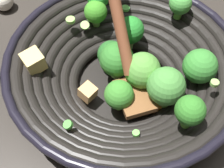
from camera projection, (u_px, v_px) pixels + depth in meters
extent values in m
plane|color=#332D28|center=(124.00, 88.00, 0.57)|extent=(4.00, 4.00, 0.00)
cylinder|color=black|center=(124.00, 87.00, 0.56)|extent=(0.15, 0.15, 0.01)
torus|color=black|center=(124.00, 82.00, 0.55)|extent=(0.20, 0.20, 0.02)
torus|color=black|center=(124.00, 79.00, 0.55)|extent=(0.23, 0.23, 0.02)
torus|color=black|center=(124.00, 76.00, 0.54)|extent=(0.25, 0.25, 0.02)
torus|color=black|center=(124.00, 73.00, 0.53)|extent=(0.28, 0.28, 0.02)
torus|color=black|center=(125.00, 69.00, 0.53)|extent=(0.31, 0.31, 0.02)
torus|color=black|center=(125.00, 66.00, 0.52)|extent=(0.33, 0.33, 0.02)
torus|color=black|center=(125.00, 63.00, 0.51)|extent=(0.36, 0.36, 0.02)
torus|color=black|center=(125.00, 59.00, 0.50)|extent=(0.38, 0.38, 0.01)
cylinder|color=#608D3E|center=(96.00, 22.00, 0.59)|extent=(0.02, 0.02, 0.02)
sphere|color=green|center=(96.00, 12.00, 0.57)|extent=(0.04, 0.04, 0.04)
cylinder|color=#59A235|center=(186.00, 121.00, 0.44)|extent=(0.02, 0.02, 0.02)
sphere|color=#347F29|center=(190.00, 110.00, 0.42)|extent=(0.04, 0.04, 0.04)
cylinder|color=#81B153|center=(130.00, 42.00, 0.58)|extent=(0.02, 0.02, 0.02)
sphere|color=#27882C|center=(130.00, 30.00, 0.56)|extent=(0.05, 0.05, 0.05)
cylinder|color=#67944D|center=(141.00, 83.00, 0.53)|extent=(0.03, 0.03, 0.02)
sphere|color=#589B3F|center=(142.00, 71.00, 0.51)|extent=(0.06, 0.06, 0.06)
cylinder|color=#579A35|center=(178.00, 14.00, 0.57)|extent=(0.02, 0.02, 0.02)
sphere|color=#4CA042|center=(180.00, 3.00, 0.55)|extent=(0.04, 0.04, 0.04)
cylinder|color=olive|center=(196.00, 78.00, 0.52)|extent=(0.02, 0.03, 0.02)
sphere|color=#398833|center=(200.00, 66.00, 0.50)|extent=(0.05, 0.05, 0.05)
cylinder|color=#88C047|center=(119.00, 104.00, 0.52)|extent=(0.02, 0.01, 0.02)
sphere|color=#3C892E|center=(119.00, 95.00, 0.50)|extent=(0.05, 0.05, 0.05)
cylinder|color=#69914A|center=(99.00, 6.00, 0.59)|extent=(0.02, 0.02, 0.02)
cylinder|color=#86B24D|center=(111.00, 64.00, 0.57)|extent=(0.03, 0.03, 0.01)
sphere|color=#286727|center=(111.00, 54.00, 0.55)|extent=(0.05, 0.05, 0.05)
cylinder|color=#73A942|center=(163.00, 99.00, 0.51)|extent=(0.03, 0.03, 0.02)
sphere|color=#4C9340|center=(166.00, 86.00, 0.48)|extent=(0.06, 0.06, 0.06)
cylinder|color=#7FBF53|center=(116.00, 72.00, 0.55)|extent=(0.03, 0.03, 0.02)
sphere|color=#337D2D|center=(117.00, 59.00, 0.52)|extent=(0.06, 0.06, 0.06)
cube|color=#E4C373|center=(34.00, 61.00, 0.51)|extent=(0.04, 0.04, 0.03)
cube|color=#EDAC67|center=(88.00, 92.00, 0.52)|extent=(0.03, 0.03, 0.03)
cube|color=orange|center=(157.00, 103.00, 0.52)|extent=(0.03, 0.03, 0.03)
cube|color=#C56634|center=(129.00, 90.00, 0.53)|extent=(0.03, 0.03, 0.03)
cylinder|color=#99D166|center=(121.00, 55.00, 0.57)|extent=(0.02, 0.02, 0.01)
cylinder|color=#99D166|center=(215.00, 81.00, 0.46)|extent=(0.02, 0.02, 0.01)
cylinder|color=#6BC651|center=(136.00, 133.00, 0.46)|extent=(0.01, 0.01, 0.01)
cylinder|color=#56B247|center=(125.00, 8.00, 0.58)|extent=(0.02, 0.02, 0.01)
cylinder|color=#56B247|center=(93.00, 9.00, 0.59)|extent=(0.02, 0.02, 0.01)
cylinder|color=#56B247|center=(93.00, 6.00, 0.58)|extent=(0.02, 0.02, 0.01)
cylinder|color=#56B247|center=(68.00, 125.00, 0.44)|extent=(0.02, 0.02, 0.01)
cylinder|color=#99D166|center=(70.00, 20.00, 0.55)|extent=(0.02, 0.02, 0.01)
cylinder|color=#99D166|center=(85.00, 25.00, 0.57)|extent=(0.02, 0.02, 0.01)
cylinder|color=#56B247|center=(89.00, 16.00, 0.57)|extent=(0.01, 0.01, 0.01)
cube|color=brown|center=(134.00, 96.00, 0.51)|extent=(0.09, 0.08, 0.01)
sphere|color=silver|center=(3.00, 1.00, 0.67)|extent=(0.04, 0.04, 0.04)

